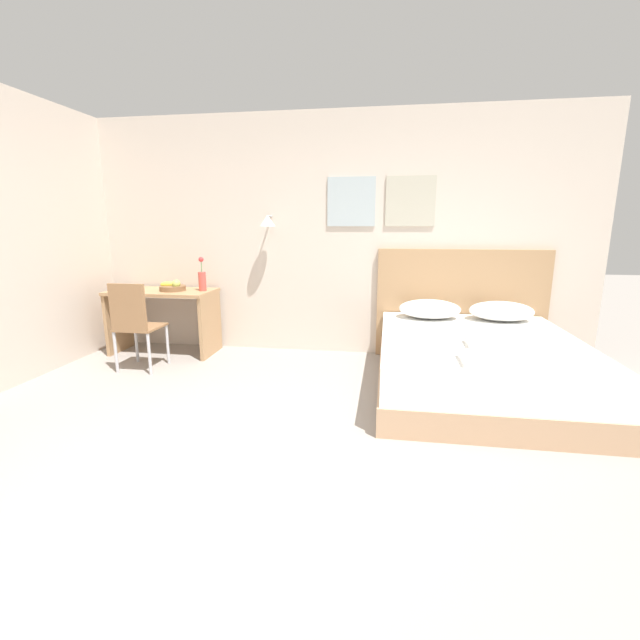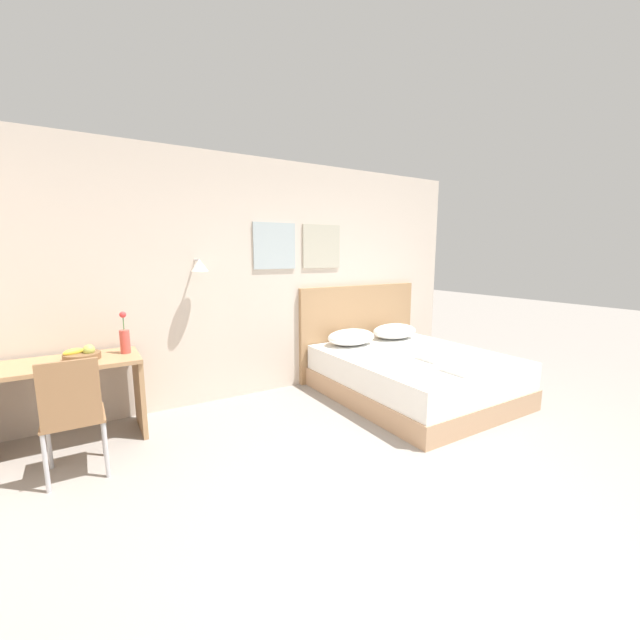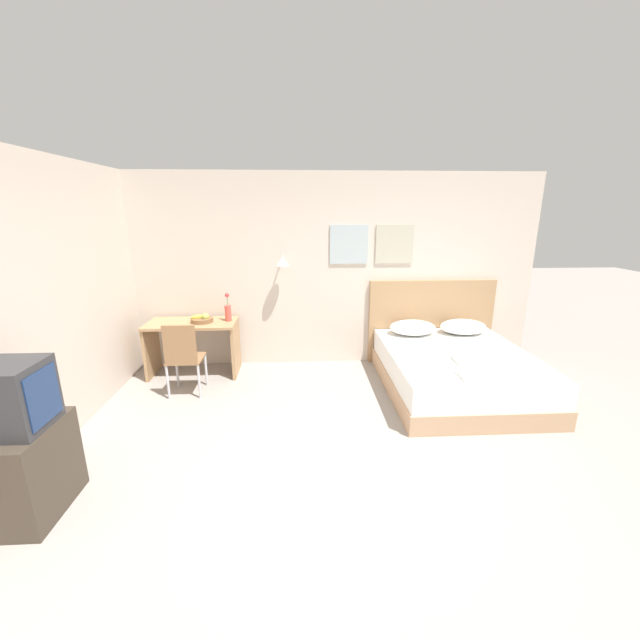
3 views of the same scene
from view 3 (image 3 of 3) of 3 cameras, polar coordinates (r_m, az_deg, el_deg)
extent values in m
plane|color=gray|center=(3.39, 3.66, -23.73)|extent=(24.00, 24.00, 0.00)
cube|color=beige|center=(5.49, 0.44, 7.04)|extent=(5.97, 0.06, 2.65)
cube|color=#A8B7BC|center=(5.44, 4.22, 10.89)|extent=(0.52, 0.02, 0.52)
cube|color=#B7B29E|center=(5.56, 10.80, 10.76)|extent=(0.52, 0.02, 0.52)
cylinder|color=#B2B2B7|center=(5.35, -5.45, 9.17)|extent=(0.02, 0.16, 0.02)
cone|color=white|center=(5.26, -5.47, 8.51)|extent=(0.17, 0.17, 0.12)
cube|color=tan|center=(5.15, 19.03, -8.56)|extent=(1.68, 2.00, 0.22)
cube|color=white|center=(5.06, 19.28, -5.95)|extent=(1.65, 1.96, 0.28)
cube|color=#A87F56|center=(5.89, 15.80, -0.17)|extent=(1.80, 0.06, 1.20)
ellipsoid|color=white|center=(5.51, 13.31, -1.08)|extent=(0.63, 0.45, 0.19)
ellipsoid|color=white|center=(5.75, 20.09, -0.93)|extent=(0.63, 0.45, 0.19)
cube|color=white|center=(4.73, 20.61, -5.32)|extent=(0.27, 0.27, 0.06)
cube|color=white|center=(4.32, 21.88, -7.47)|extent=(0.32, 0.29, 0.06)
cube|color=#A87F56|center=(5.44, -18.16, -0.45)|extent=(1.16, 0.59, 0.03)
cube|color=#A87F56|center=(5.71, -23.28, -4.04)|extent=(0.04, 0.54, 0.70)
cube|color=#A87F56|center=(5.43, -12.12, -4.08)|extent=(0.04, 0.54, 0.70)
cube|color=#8E6642|center=(4.99, -18.91, -5.33)|extent=(0.40, 0.40, 0.02)
cube|color=#8E6642|center=(4.74, -19.75, -3.41)|extent=(0.37, 0.03, 0.46)
cylinder|color=#B7B7BC|center=(5.28, -20.09, -6.87)|extent=(0.03, 0.03, 0.42)
cylinder|color=#B7B7BC|center=(5.18, -16.24, -6.93)|extent=(0.03, 0.03, 0.42)
cylinder|color=#B7B7BC|center=(4.96, -21.26, -8.44)|extent=(0.03, 0.03, 0.42)
cylinder|color=#B7B7BC|center=(4.86, -17.17, -8.55)|extent=(0.03, 0.03, 0.42)
cylinder|color=brown|center=(5.38, -16.79, 0.00)|extent=(0.29, 0.29, 0.05)
sphere|color=#B2C156|center=(5.34, -16.31, 0.49)|extent=(0.09, 0.09, 0.09)
ellipsoid|color=yellow|center=(5.39, -17.40, 0.44)|extent=(0.18, 0.12, 0.06)
cylinder|color=#D14C42|center=(5.33, -13.22, 0.98)|extent=(0.08, 0.08, 0.21)
cylinder|color=#3D7538|center=(5.29, -13.34, 2.81)|extent=(0.01, 0.01, 0.14)
sphere|color=#DB3838|center=(5.27, -13.39, 3.55)|extent=(0.06, 0.06, 0.06)
cube|color=#3D3328|center=(3.69, -36.99, -17.12)|extent=(0.48, 0.64, 0.68)
cube|color=#2D2D30|center=(3.45, -38.59, -8.78)|extent=(0.46, 0.42, 0.48)
cube|color=navy|center=(3.32, -35.26, -9.06)|extent=(0.01, 0.33, 0.38)
camera|label=1|loc=(1.43, 52.90, -20.57)|focal=24.00mm
camera|label=2|loc=(1.84, -45.84, -6.17)|focal=22.00mm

